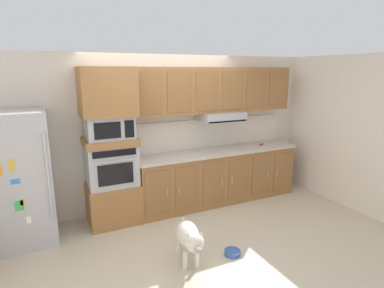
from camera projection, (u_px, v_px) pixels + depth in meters
The scene contains 16 objects.
ground_plane at pixel (189, 230), 4.54m from camera, with size 9.60×9.60×0.00m, color beige.
back_kitchen_wall at pixel (160, 132), 5.23m from camera, with size 6.20×0.12×2.50m, color beige.
side_panel_right at pixel (335, 130), 5.44m from camera, with size 0.12×7.10×2.50m, color silver.
refrigerator at pixel (20, 179), 4.05m from camera, with size 0.76×0.73×1.76m.
oven_base_cabinet at pixel (114, 203), 4.75m from camera, with size 0.74×0.62×0.60m, color #996638.
built_in_oven at pixel (111, 165), 4.61m from camera, with size 0.70×0.62×0.60m.
appliance_mid_shelf at pixel (110, 141), 4.53m from camera, with size 0.74×0.62×0.10m, color #996638.
microwave at pixel (109, 127), 4.48m from camera, with size 0.64×0.54×0.32m.
appliance_upper_cabinet at pixel (107, 92), 4.37m from camera, with size 0.74×0.62×0.68m, color #996638.
lower_cabinet_run at pixel (217, 177), 5.47m from camera, with size 2.88×0.63×0.88m.
countertop_slab at pixel (218, 151), 5.37m from camera, with size 2.92×0.64×0.04m, color #BCB2A3.
backsplash_panel at pixel (210, 133), 5.56m from camera, with size 2.92×0.02×0.50m, color silver.
upper_cabinet_with_hood at pixel (215, 92), 5.25m from camera, with size 2.88×0.48×0.88m.
screwdriver at pixel (262, 144), 5.73m from camera, with size 0.15×0.16×0.03m.
dog at pixel (189, 236), 3.67m from camera, with size 0.35×0.87×0.55m.
dog_food_bowl at pixel (232, 252), 3.92m from camera, with size 0.20×0.20×0.06m.
Camera 1 is at (-1.75, -3.75, 2.24)m, focal length 29.39 mm.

